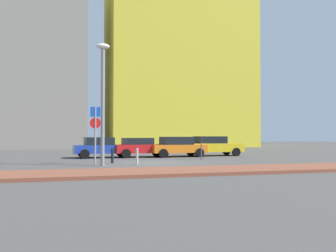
{
  "coord_description": "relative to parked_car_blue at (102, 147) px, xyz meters",
  "views": [
    {
      "loc": [
        -5.1,
        -20.62,
        1.58
      ],
      "look_at": [
        1.18,
        1.94,
        2.19
      ],
      "focal_mm": 38.72,
      "sensor_mm": 36.0,
      "label": 1
    }
  ],
  "objects": [
    {
      "name": "traffic_bollard_mid",
      "position": [
        0.07,
        -5.3,
        -0.33
      ],
      "size": [
        0.15,
        0.15,
        0.85
      ],
      "primitive_type": "cylinder",
      "color": "black",
      "rests_on": "ground"
    },
    {
      "name": "sidewalk_brick",
      "position": [
        2.69,
        -11.43,
        -0.68
      ],
      "size": [
        40.0,
        3.1,
        0.14
      ],
      "primitive_type": "cube",
      "color": "brown",
      "rests_on": "ground"
    },
    {
      "name": "parked_car_blue",
      "position": [
        0.0,
        0.0,
        0.0
      ],
      "size": [
        4.27,
        2.22,
        1.45
      ],
      "color": "#1E389E",
      "rests_on": "ground"
    },
    {
      "name": "parked_car_orange",
      "position": [
        5.44,
        -0.42,
        0.03
      ],
      "size": [
        4.15,
        2.14,
        1.49
      ],
      "color": "orange",
      "rests_on": "ground"
    },
    {
      "name": "parking_meter",
      "position": [
        6.01,
        -3.93,
        0.2
      ],
      "size": [
        0.18,
        0.14,
        1.48
      ],
      "color": "#4C4C51",
      "rests_on": "ground"
    },
    {
      "name": "parked_car_red",
      "position": [
        2.79,
        -0.03,
        -0.01
      ],
      "size": [
        4.22,
        2.26,
        1.4
      ],
      "color": "red",
      "rests_on": "ground"
    },
    {
      "name": "parked_car_yellow",
      "position": [
        8.47,
        0.1,
        0.04
      ],
      "size": [
        4.46,
        1.98,
        1.51
      ],
      "color": "gold",
      "rests_on": "ground"
    },
    {
      "name": "building_under_construction",
      "position": [
        -7.46,
        22.26,
        12.23
      ],
      "size": [
        14.56,
        11.58,
        25.96
      ],
      "primitive_type": "cube",
      "color": "gray",
      "rests_on": "ground"
    },
    {
      "name": "traffic_bollard_near",
      "position": [
        1.21,
        -6.86,
        -0.3
      ],
      "size": [
        0.13,
        0.13,
        0.9
      ],
      "primitive_type": "cylinder",
      "color": "#B7B7BC",
      "rests_on": "ground"
    },
    {
      "name": "ground_plane",
      "position": [
        2.69,
        -5.45,
        -0.75
      ],
      "size": [
        120.0,
        120.0,
        0.0
      ],
      "primitive_type": "plane",
      "color": "#4C4947"
    },
    {
      "name": "building_colorful_midrise",
      "position": [
        12.81,
        23.63,
        11.45
      ],
      "size": [
        19.81,
        12.21,
        24.41
      ],
      "primitive_type": "cube",
      "color": "gold",
      "rests_on": "ground"
    },
    {
      "name": "parking_sign_post",
      "position": [
        -0.92,
        -5.65,
        1.27
      ],
      "size": [
        0.6,
        0.1,
        3.2
      ],
      "color": "gray",
      "rests_on": "ground"
    },
    {
      "name": "street_lamp",
      "position": [
        -0.63,
        -6.96,
        3.07
      ],
      "size": [
        0.7,
        0.36,
        6.42
      ],
      "color": "gray",
      "rests_on": "ground"
    }
  ]
}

